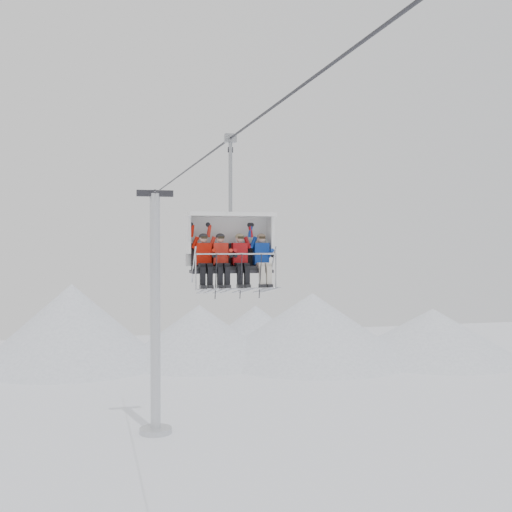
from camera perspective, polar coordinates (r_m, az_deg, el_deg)
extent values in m
cone|color=white|center=(58.07, -16.07, -5.84)|extent=(16.00, 16.00, 7.00)
cone|color=white|center=(57.99, -5.08, -6.81)|extent=(14.00, 14.00, 5.00)
cone|color=white|center=(58.51, 5.02, -6.24)|extent=(18.00, 18.00, 6.00)
cone|color=white|center=(61.42, 15.43, -6.63)|extent=(16.00, 16.00, 4.50)
cone|color=white|center=(62.18, -0.05, -6.49)|extent=(12.00, 12.00, 4.50)
cylinder|color=#B7BABF|center=(36.01, -8.94, -5.09)|extent=(0.56, 0.56, 13.30)
cylinder|color=#B7BABF|center=(37.29, -8.91, -15.07)|extent=(1.80, 1.80, 0.30)
cube|color=#29292E|center=(35.89, -8.98, 5.52)|extent=(2.00, 0.35, 0.35)
cylinder|color=#29292E|center=(14.33, 0.00, 12.05)|extent=(0.06, 50.00, 0.06)
cube|color=black|center=(16.53, -2.21, -1.06)|extent=(2.01, 0.55, 0.10)
cube|color=black|center=(16.77, -2.40, 0.14)|extent=(2.01, 0.10, 0.59)
cube|color=#29292E|center=(16.53, -2.21, -1.37)|extent=(2.10, 0.60, 0.08)
cube|color=white|center=(16.98, -2.56, 1.39)|extent=(2.24, 0.10, 1.34)
cube|color=white|center=(16.61, -2.27, 3.70)|extent=(2.24, 0.90, 0.10)
cylinder|color=#BBBCC0|center=(15.98, -1.78, 0.19)|extent=(2.05, 0.04, 0.04)
cylinder|color=#BBBCC0|center=(15.95, -1.72, -2.94)|extent=(2.05, 0.04, 0.04)
cylinder|color=gray|center=(16.70, -2.29, 7.08)|extent=(0.10, 0.10, 1.97)
cube|color=gray|center=(16.83, -2.29, 10.42)|extent=(0.30, 0.18, 0.22)
cube|color=#B11204|center=(16.42, -4.72, 0.18)|extent=(0.38, 0.26, 0.57)
sphere|color=tan|center=(16.37, -4.70, 1.58)|extent=(0.21, 0.21, 0.21)
cube|color=black|center=(15.99, -4.76, -1.78)|extent=(0.13, 0.15, 0.46)
cube|color=black|center=(16.02, -4.12, -1.78)|extent=(0.13, 0.15, 0.46)
cube|color=#ABADB4|center=(15.91, -4.70, -3.13)|extent=(0.09, 1.69, 0.26)
cube|color=#ABADB4|center=(15.94, -4.05, -3.12)|extent=(0.09, 1.69, 0.26)
cube|color=red|center=(16.50, -3.22, 0.19)|extent=(0.38, 0.26, 0.57)
sphere|color=tan|center=(16.46, -3.19, 1.59)|extent=(0.21, 0.21, 0.21)
cube|color=black|center=(16.07, -3.22, -1.77)|extent=(0.13, 0.15, 0.46)
cube|color=black|center=(16.11, -2.58, -1.76)|extent=(0.13, 0.15, 0.46)
cube|color=#ABADB4|center=(15.99, -3.15, -3.10)|extent=(0.09, 1.69, 0.26)
cube|color=#ABADB4|center=(16.03, -2.51, -3.09)|extent=(0.09, 1.69, 0.26)
cube|color=#A40F13|center=(16.61, -1.49, 0.20)|extent=(0.38, 0.26, 0.57)
sphere|color=tan|center=(16.57, -1.46, 1.58)|extent=(0.21, 0.21, 0.21)
cube|color=black|center=(16.18, -1.45, -1.75)|extent=(0.13, 0.15, 0.46)
cube|color=black|center=(16.22, -0.82, -1.74)|extent=(0.13, 0.15, 0.46)
cube|color=#ABADB4|center=(16.10, -1.36, -3.07)|extent=(0.09, 1.69, 0.26)
cube|color=#ABADB4|center=(16.15, -0.73, -3.06)|extent=(0.09, 1.69, 0.26)
cube|color=navy|center=(16.75, 0.44, 0.20)|extent=(0.38, 0.26, 0.57)
sphere|color=tan|center=(16.71, 0.47, 1.58)|extent=(0.21, 0.21, 0.21)
cube|color=beige|center=(16.32, 0.53, -1.72)|extent=(0.13, 0.15, 0.46)
cube|color=beige|center=(16.37, 1.15, -1.71)|extent=(0.13, 0.15, 0.46)
cube|color=#ABADB4|center=(16.25, 0.62, -3.04)|extent=(0.09, 1.69, 0.26)
cube|color=#ABADB4|center=(16.30, 1.24, -3.02)|extent=(0.09, 1.69, 0.26)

